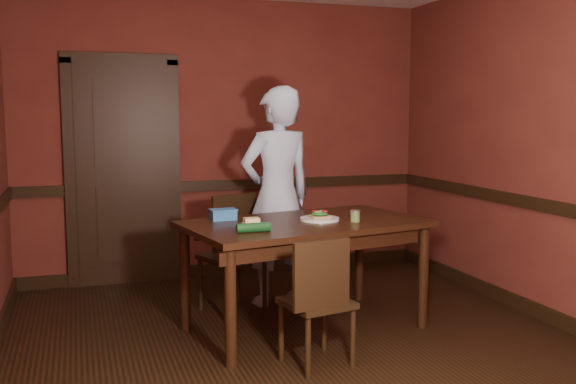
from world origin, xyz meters
TOP-DOWN VIEW (x-y plane):
  - floor at (0.00, 0.00)m, footprint 4.00×4.50m
  - wall_back at (0.00, 2.25)m, footprint 4.00×0.02m
  - wall_front at (0.00, -2.25)m, footprint 4.00×0.02m
  - wall_right at (2.00, 0.00)m, footprint 0.02×4.50m
  - dado_back at (0.00, 2.23)m, footprint 4.00×0.03m
  - dado_right at (1.99, 0.00)m, footprint 0.03×4.50m
  - baseboard_back at (0.00, 2.23)m, footprint 4.00×0.03m
  - baseboard_right at (1.99, 0.00)m, footprint 0.03×4.50m
  - door at (-1.00, 2.22)m, footprint 1.05×0.07m
  - dining_table at (0.17, 0.46)m, footprint 1.89×1.29m
  - chair_far at (-0.25, 1.05)m, footprint 0.56×0.56m
  - chair_near at (0.01, -0.21)m, footprint 0.46×0.46m
  - person at (0.17, 1.15)m, footprint 0.74×0.57m
  - sandwich_plate at (0.28, 0.46)m, footprint 0.29×0.29m
  - sauce_jar at (0.51, 0.32)m, footprint 0.07×0.07m
  - cheese_saucer at (-0.24, 0.46)m, footprint 0.14×0.14m
  - food_tub at (-0.39, 0.70)m, footprint 0.20×0.14m
  - wrapped_veg at (-0.31, 0.15)m, footprint 0.23×0.07m

SIDE VIEW (x-z plane):
  - floor at x=0.00m, z-range -0.01..0.01m
  - baseboard_back at x=0.00m, z-range 0.00..0.12m
  - baseboard_right at x=1.99m, z-range 0.00..0.12m
  - dining_table at x=0.17m, z-range 0.00..0.81m
  - chair_near at x=0.01m, z-range 0.00..0.84m
  - chair_far at x=-0.25m, z-range 0.00..0.93m
  - cheese_saucer at x=-0.24m, z-range 0.81..0.86m
  - sandwich_plate at x=0.28m, z-range 0.80..0.87m
  - wrapped_veg at x=-0.31m, z-range 0.81..0.88m
  - food_tub at x=-0.39m, z-range 0.82..0.90m
  - sauce_jar at x=0.51m, z-range 0.82..0.90m
  - dado_back at x=0.00m, z-range 0.85..0.95m
  - dado_right at x=1.99m, z-range 0.85..0.95m
  - person at x=0.17m, z-range 0.00..1.83m
  - door at x=-1.00m, z-range -0.01..2.19m
  - wall_back at x=0.00m, z-range 0.00..2.70m
  - wall_front at x=0.00m, z-range 0.00..2.70m
  - wall_right at x=2.00m, z-range 0.00..2.70m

